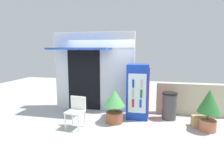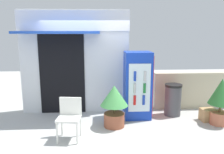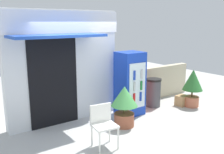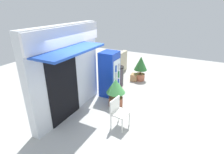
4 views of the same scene
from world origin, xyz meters
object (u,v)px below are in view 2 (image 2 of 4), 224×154
(potted_plant_near_shop, at_px, (114,102))
(trash_bin, at_px, (173,100))
(plastic_chair, at_px, (70,115))
(potted_plant_curbside, at_px, (221,97))
(drink_cooler, at_px, (138,85))
(cardboard_box, at_px, (208,115))

(potted_plant_near_shop, height_order, trash_bin, potted_plant_near_shop)
(potted_plant_near_shop, relative_size, trash_bin, 1.17)
(plastic_chair, distance_m, potted_plant_curbside, 3.58)
(potted_plant_curbside, height_order, trash_bin, potted_plant_curbside)
(drink_cooler, height_order, potted_plant_curbside, drink_cooler)
(plastic_chair, xyz_separation_m, cardboard_box, (3.36, 0.75, -0.36))
(potted_plant_near_shop, distance_m, cardboard_box, 2.44)
(potted_plant_near_shop, bearing_deg, drink_cooler, 41.36)
(plastic_chair, relative_size, cardboard_box, 2.43)
(drink_cooler, relative_size, potted_plant_curbside, 1.52)
(cardboard_box, bearing_deg, potted_plant_curbside, -52.94)
(drink_cooler, xyz_separation_m, trash_bin, (0.97, 0.08, -0.43))
(plastic_chair, bearing_deg, potted_plant_near_shop, 29.32)
(drink_cooler, distance_m, trash_bin, 1.07)
(drink_cooler, height_order, cardboard_box, drink_cooler)
(drink_cooler, xyz_separation_m, cardboard_box, (1.74, -0.37, -0.70))
(potted_plant_near_shop, xyz_separation_m, trash_bin, (1.62, 0.65, -0.16))
(plastic_chair, height_order, trash_bin, plastic_chair)
(trash_bin, bearing_deg, plastic_chair, -155.21)
(potted_plant_curbside, distance_m, cardboard_box, 0.60)
(potted_plant_near_shop, distance_m, potted_plant_curbside, 2.56)
(potted_plant_near_shop, xyz_separation_m, cardboard_box, (2.39, 0.20, -0.44))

